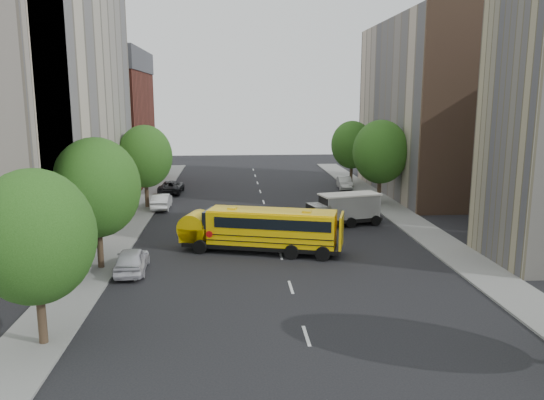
{
  "coord_description": "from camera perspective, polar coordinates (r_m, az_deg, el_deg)",
  "views": [
    {
      "loc": [
        -3.13,
        -35.16,
        10.1
      ],
      "look_at": [
        -0.25,
        2.0,
        2.91
      ],
      "focal_mm": 35.0,
      "sensor_mm": 36.0,
      "label": 1
    }
  ],
  "objects": [
    {
      "name": "building_left_cream",
      "position": [
        43.76,
        -24.68,
        9.82
      ],
      "size": [
        10.0,
        26.0,
        20.0
      ],
      "primitive_type": "cube",
      "color": "#BCB097",
      "rests_on": "ground"
    },
    {
      "name": "sidewalk_right",
      "position": [
        43.9,
        15.18,
        -2.69
      ],
      "size": [
        3.0,
        80.0,
        0.12
      ],
      "primitive_type": "cube",
      "color": "slate",
      "rests_on": "ground"
    },
    {
      "name": "parked_car_5",
      "position": [
        60.29,
        7.82,
        1.83
      ],
      "size": [
        1.76,
        4.21,
        1.35
      ],
      "primitive_type": "imported",
      "rotation": [
        0.0,
        0.0,
        -0.08
      ],
      "color": "#A7A8A2",
      "rests_on": "ground"
    },
    {
      "name": "building_right_sidewall",
      "position": [
        48.96,
        21.4,
        8.9
      ],
      "size": [
        10.1,
        0.3,
        18.0
      ],
      "primitive_type": "cube",
      "color": "brown",
      "rests_on": "ground"
    },
    {
      "name": "lane_markings",
      "position": [
        46.38,
        -0.46,
        -1.65
      ],
      "size": [
        0.15,
        64.0,
        0.01
      ],
      "primitive_type": "cube",
      "color": "silver",
      "rests_on": "ground"
    },
    {
      "name": "street_tree_5",
      "position": [
        63.0,
        8.59,
        5.89
      ],
      "size": [
        4.86,
        4.86,
        7.51
      ],
      "color": "#38281C",
      "rests_on": "ground"
    },
    {
      "name": "building_left_redbrick",
      "position": [
        64.98,
        -17.8,
        7.23
      ],
      "size": [
        10.0,
        15.0,
        13.0
      ],
      "primitive_type": "cube",
      "color": "maroon",
      "rests_on": "ground"
    },
    {
      "name": "school_bus",
      "position": [
        35.12,
        -1.27,
        -3.02
      ],
      "size": [
        10.67,
        5.12,
        2.94
      ],
      "rotation": [
        0.0,
        0.0,
        -0.28
      ],
      "color": "black",
      "rests_on": "ground"
    },
    {
      "name": "parked_car_1",
      "position": [
        49.96,
        -11.79,
        -0.13
      ],
      "size": [
        1.57,
        4.4,
        1.44
      ],
      "primitive_type": "imported",
      "rotation": [
        0.0,
        0.0,
        3.15
      ],
      "color": "silver",
      "rests_on": "ground"
    },
    {
      "name": "street_tree_0",
      "position": [
        23.22,
        -24.15,
        -3.65
      ],
      "size": [
        4.8,
        4.8,
        7.41
      ],
      "color": "#38281C",
      "rests_on": "ground"
    },
    {
      "name": "ground",
      "position": [
        36.71,
        0.63,
        -5.05
      ],
      "size": [
        120.0,
        120.0,
        0.0
      ],
      "primitive_type": "plane",
      "color": "black",
      "rests_on": "ground"
    },
    {
      "name": "parked_car_4",
      "position": [
        49.33,
        9.65,
        -0.22
      ],
      "size": [
        1.67,
        4.07,
        1.38
      ],
      "primitive_type": "imported",
      "rotation": [
        0.0,
        0.0,
        0.01
      ],
      "color": "#2F3A53",
      "rests_on": "ground"
    },
    {
      "name": "parked_car_2",
      "position": [
        58.07,
        -10.77,
        1.41
      ],
      "size": [
        2.56,
        5.09,
        1.38
      ],
      "primitive_type": "imported",
      "rotation": [
        0.0,
        0.0,
        3.09
      ],
      "color": "black",
      "rests_on": "ground"
    },
    {
      "name": "safari_truck",
      "position": [
        42.91,
        7.78,
        -0.94
      ],
      "size": [
        6.3,
        3.47,
        2.56
      ],
      "rotation": [
        0.0,
        0.0,
        0.24
      ],
      "color": "black",
      "rests_on": "ground"
    },
    {
      "name": "street_tree_1",
      "position": [
        32.55,
        -18.37,
        1.26
      ],
      "size": [
        5.12,
        5.12,
        7.9
      ],
      "color": "#38281C",
      "rests_on": "ground"
    },
    {
      "name": "street_tree_4",
      "position": [
        51.39,
        11.6,
        5.09
      ],
      "size": [
        5.25,
        5.25,
        8.1
      ],
      "color": "#38281C",
      "rests_on": "ground"
    },
    {
      "name": "sidewalk_left",
      "position": [
        42.23,
        -15.76,
        -3.25
      ],
      "size": [
        3.0,
        80.0,
        0.12
      ],
      "primitive_type": "cube",
      "color": "slate",
      "rests_on": "ground"
    },
    {
      "name": "building_right_far",
      "position": [
        59.07,
        16.76,
        9.4
      ],
      "size": [
        10.0,
        22.0,
        18.0
      ],
      "primitive_type": "cube",
      "color": "#BCA992",
      "rests_on": "ground"
    },
    {
      "name": "street_tree_2",
      "position": [
        50.06,
        -13.5,
        4.58
      ],
      "size": [
        4.99,
        4.99,
        7.71
      ],
      "color": "#38281C",
      "rests_on": "ground"
    },
    {
      "name": "parked_car_0",
      "position": [
        32.36,
        -14.86,
        -6.25
      ],
      "size": [
        1.98,
        4.47,
        1.5
      ],
      "primitive_type": "imported",
      "rotation": [
        0.0,
        0.0,
        3.19
      ],
      "color": "silver",
      "rests_on": "ground"
    }
  ]
}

